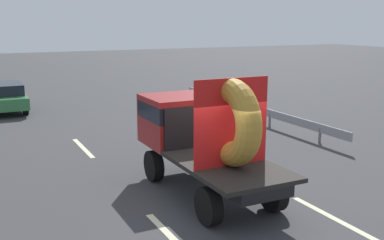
{
  "coord_description": "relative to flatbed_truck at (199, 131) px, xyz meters",
  "views": [
    {
      "loc": [
        -5.37,
        -8.99,
        4.32
      ],
      "look_at": [
        -0.04,
        1.72,
        1.76
      ],
      "focal_mm": 43.19,
      "sensor_mm": 36.0,
      "label": 1
    }
  ],
  "objects": [
    {
      "name": "lane_dash_right_near",
      "position": [
        1.82,
        -3.08,
        -1.54
      ],
      "size": [
        0.16,
        2.69,
        0.01
      ],
      "primitive_type": "cube",
      "rotation": [
        0.0,
        0.0,
        1.57
      ],
      "color": "beige",
      "rests_on": "ground_plane"
    },
    {
      "name": "flatbed_truck",
      "position": [
        0.0,
        0.0,
        0.0
      ],
      "size": [
        2.02,
        5.02,
        3.1
      ],
      "color": "black",
      "rests_on": "ground_plane"
    },
    {
      "name": "guardrail",
      "position": [
        6.03,
        6.73,
        -1.02
      ],
      "size": [
        0.1,
        12.25,
        0.71
      ],
      "color": "gray",
      "rests_on": "ground_plane"
    },
    {
      "name": "lane_dash_left_far",
      "position": [
        -1.82,
        5.28,
        -1.54
      ],
      "size": [
        0.16,
        2.7,
        0.01
      ],
      "primitive_type": "cube",
      "rotation": [
        0.0,
        0.0,
        1.57
      ],
      "color": "beige",
      "rests_on": "ground_plane"
    },
    {
      "name": "ground_plane",
      "position": [
        0.04,
        -1.32,
        -1.55
      ],
      "size": [
        120.0,
        120.0,
        0.0
      ],
      "primitive_type": "plane",
      "color": "#38383A"
    },
    {
      "name": "lane_dash_left_near",
      "position": [
        -1.82,
        -2.44,
        -1.54
      ],
      "size": [
        0.16,
        2.75,
        0.01
      ],
      "primitive_type": "cube",
      "rotation": [
        0.0,
        0.0,
        1.57
      ],
      "color": "beige",
      "rests_on": "ground_plane"
    },
    {
      "name": "distant_sedan",
      "position": [
        -3.64,
        13.67,
        -0.8
      ],
      "size": [
        1.82,
        4.26,
        1.39
      ],
      "color": "black",
      "rests_on": "ground_plane"
    },
    {
      "name": "lane_dash_right_far",
      "position": [
        1.82,
        5.3,
        -1.54
      ],
      "size": [
        0.16,
        2.9,
        0.01
      ],
      "primitive_type": "cube",
      "rotation": [
        0.0,
        0.0,
        1.57
      ],
      "color": "beige",
      "rests_on": "ground_plane"
    }
  ]
}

